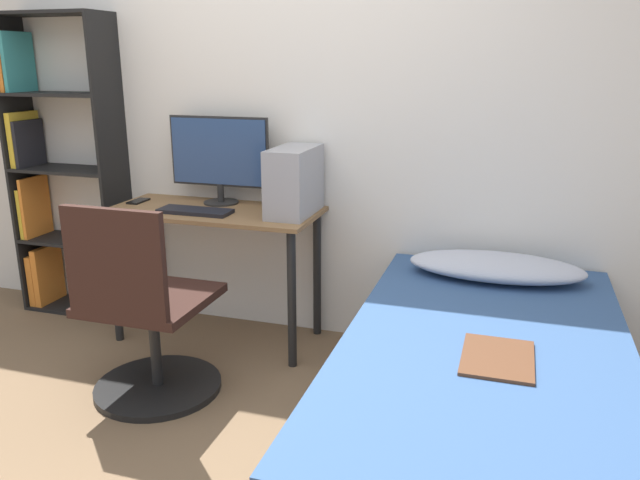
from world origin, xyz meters
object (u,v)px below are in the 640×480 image
(bed, at_px, (481,404))
(pc_tower, at_px, (294,181))
(bookshelf, at_px, (55,177))
(office_chair, at_px, (146,325))
(keyboard, at_px, (195,211))
(monitor, at_px, (219,156))

(bed, relative_size, pc_tower, 4.99)
(bookshelf, relative_size, office_chair, 1.88)
(keyboard, xyz_separation_m, pc_tower, (0.50, 0.14, 0.16))
(office_chair, relative_size, keyboard, 2.42)
(bookshelf, xyz_separation_m, monitor, (1.07, 0.03, 0.17))
(office_chair, distance_m, monitor, 1.04)
(keyboard, bearing_deg, bookshelf, 168.09)
(bed, relative_size, keyboard, 5.13)
(bed, bearing_deg, pc_tower, 142.87)
(bed, xyz_separation_m, pc_tower, (-1.01, 0.77, 0.65))
(keyboard, bearing_deg, pc_tower, 15.64)
(bookshelf, xyz_separation_m, bed, (2.55, -0.85, -0.57))
(bookshelf, distance_m, office_chair, 1.42)
(monitor, relative_size, keyboard, 1.49)
(keyboard, bearing_deg, office_chair, -85.92)
(bookshelf, distance_m, pc_tower, 1.54)
(monitor, bearing_deg, bed, -30.57)
(bed, relative_size, monitor, 3.44)
(bed, xyz_separation_m, monitor, (-1.48, 0.88, 0.74))
(pc_tower, bearing_deg, office_chair, -122.48)
(bookshelf, relative_size, keyboard, 4.55)
(monitor, distance_m, pc_tower, 0.49)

